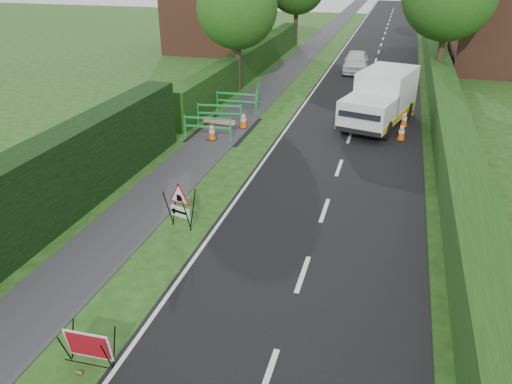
# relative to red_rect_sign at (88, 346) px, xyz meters

# --- Properties ---
(ground) EXTENTS (120.00, 120.00, 0.00)m
(ground) POSITION_rel_red_rect_sign_xyz_m (0.88, 3.04, -0.45)
(ground) COLOR #1E4112
(ground) RESTS_ON ground
(road_surface) EXTENTS (6.00, 90.00, 0.02)m
(road_surface) POSITION_rel_red_rect_sign_xyz_m (3.38, 38.04, -0.45)
(road_surface) COLOR black
(road_surface) RESTS_ON ground
(footpath) EXTENTS (2.00, 90.00, 0.02)m
(footpath) POSITION_rel_red_rect_sign_xyz_m (-2.12, 38.04, -0.45)
(footpath) COLOR #2D2D30
(footpath) RESTS_ON ground
(hedge_west_near) EXTENTS (1.10, 18.00, 2.50)m
(hedge_west_near) POSITION_rel_red_rect_sign_xyz_m (-4.12, 3.04, -0.45)
(hedge_west_near) COLOR black
(hedge_west_near) RESTS_ON ground
(hedge_west_far) EXTENTS (1.00, 24.00, 1.80)m
(hedge_west_far) POSITION_rel_red_rect_sign_xyz_m (-4.12, 25.04, -0.45)
(hedge_west_far) COLOR #14380F
(hedge_west_far) RESTS_ON ground
(hedge_east) EXTENTS (1.20, 50.00, 1.50)m
(hedge_east) POSITION_rel_red_rect_sign_xyz_m (7.38, 19.04, -0.45)
(hedge_east) COLOR #14380F
(hedge_east) RESTS_ON ground
(house_west) EXTENTS (7.50, 7.40, 7.88)m
(house_west) POSITION_rel_red_rect_sign_xyz_m (-9.12, 33.04, 2.44)
(house_west) COLOR brown
(house_west) RESTS_ON ground
(house_east_b) EXTENTS (7.50, 7.40, 7.88)m
(house_east_b) POSITION_rel_red_rect_sign_xyz_m (12.88, 45.04, 2.44)
(house_east_b) COLOR brown
(house_east_b) RESTS_ON ground
(tree_nw) EXTENTS (4.40, 4.40, 6.70)m
(tree_nw) POSITION_rel_red_rect_sign_xyz_m (-3.72, 21.04, 4.03)
(tree_nw) COLOR #2D2116
(tree_nw) RESTS_ON ground
(red_rect_sign) EXTENTS (0.95, 0.59, 0.79)m
(red_rect_sign) POSITION_rel_red_rect_sign_xyz_m (0.00, 0.00, 0.00)
(red_rect_sign) COLOR black
(red_rect_sign) RESTS_ON ground
(triangle_sign) EXTENTS (1.00, 1.00, 1.20)m
(triangle_sign) POSITION_rel_red_rect_sign_xyz_m (-0.47, 5.35, 0.38)
(triangle_sign) COLOR black
(triangle_sign) RESTS_ON ground
(works_van) EXTENTS (3.29, 5.59, 2.40)m
(works_van) POSITION_rel_red_rect_sign_xyz_m (4.45, 16.69, 0.82)
(works_van) COLOR silver
(works_van) RESTS_ON ground
(traffic_cone_0) EXTENTS (0.38, 0.38, 0.79)m
(traffic_cone_0) POSITION_rel_red_rect_sign_xyz_m (5.50, 14.80, -0.06)
(traffic_cone_0) COLOR black
(traffic_cone_0) RESTS_ON ground
(traffic_cone_1) EXTENTS (0.38, 0.38, 0.79)m
(traffic_cone_1) POSITION_rel_red_rect_sign_xyz_m (5.57, 16.72, -0.06)
(traffic_cone_1) COLOR black
(traffic_cone_1) RESTS_ON ground
(traffic_cone_2) EXTENTS (0.38, 0.38, 0.79)m
(traffic_cone_2) POSITION_rel_red_rect_sign_xyz_m (5.87, 18.57, -0.06)
(traffic_cone_2) COLOR black
(traffic_cone_2) RESTS_ON ground
(traffic_cone_3) EXTENTS (0.38, 0.38, 0.79)m
(traffic_cone_3) POSITION_rel_red_rect_sign_xyz_m (-2.21, 12.65, -0.06)
(traffic_cone_3) COLOR black
(traffic_cone_3) RESTS_ON ground
(traffic_cone_4) EXTENTS (0.38, 0.38, 0.79)m
(traffic_cone_4) POSITION_rel_red_rect_sign_xyz_m (-1.40, 14.56, -0.06)
(traffic_cone_4) COLOR black
(traffic_cone_4) RESTS_ON ground
(ped_barrier_0) EXTENTS (2.08, 0.47, 1.00)m
(ped_barrier_0) POSITION_rel_red_rect_sign_xyz_m (-2.41, 12.69, 0.18)
(ped_barrier_0) COLOR green
(ped_barrier_0) RESTS_ON ground
(ped_barrier_1) EXTENTS (2.09, 0.65, 1.00)m
(ped_barrier_1) POSITION_rel_red_rect_sign_xyz_m (-2.58, 14.65, 0.18)
(ped_barrier_1) COLOR green
(ped_barrier_1) RESTS_ON ground
(ped_barrier_2) EXTENTS (2.07, 0.41, 1.00)m
(ped_barrier_2) POSITION_rel_red_rect_sign_xyz_m (-2.46, 16.83, 0.18)
(ped_barrier_2) COLOR green
(ped_barrier_2) RESTS_ON ground
(ped_barrier_3) EXTENTS (0.77, 2.09, 1.00)m
(ped_barrier_3) POSITION_rel_red_rect_sign_xyz_m (-1.71, 17.96, 0.18)
(ped_barrier_3) COLOR green
(ped_barrier_3) RESTS_ON ground
(redwhite_plank) EXTENTS (1.50, 0.14, 0.25)m
(redwhite_plank) POSITION_rel_red_rect_sign_xyz_m (-2.29, 13.85, -0.45)
(redwhite_plank) COLOR red
(redwhite_plank) RESTS_ON ground
(litter_can) EXTENTS (0.12, 0.07, 0.07)m
(litter_can) POSITION_rel_red_rect_sign_xyz_m (-0.07, -0.29, -0.45)
(litter_can) COLOR #BF7F4C
(litter_can) RESTS_ON ground
(hatchback_car) EXTENTS (1.79, 4.04, 1.35)m
(hatchback_car) POSITION_rel_red_rect_sign_xyz_m (2.29, 27.78, 0.22)
(hatchback_car) COLOR silver
(hatchback_car) RESTS_ON ground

